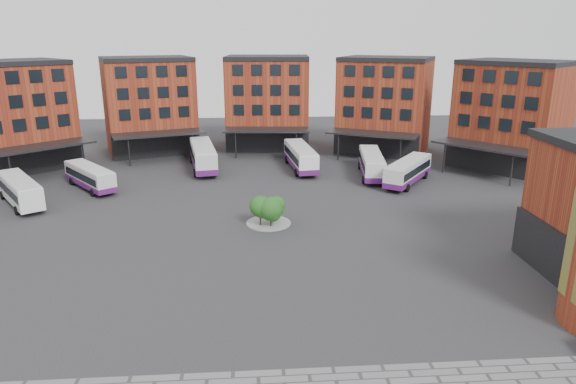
{
  "coord_description": "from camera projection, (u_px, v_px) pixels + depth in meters",
  "views": [
    {
      "loc": [
        0.52,
        -35.34,
        17.84
      ],
      "look_at": [
        3.74,
        9.48,
        4.0
      ],
      "focal_mm": 32.0,
      "sensor_mm": 36.0,
      "label": 1
    }
  ],
  "objects": [
    {
      "name": "ground",
      "position": [
        248.0,
        280.0,
        38.9
      ],
      "size": [
        160.0,
        160.0,
        0.0
      ],
      "primitive_type": "plane",
      "color": "#28282B",
      "rests_on": "ground"
    },
    {
      "name": "main_building",
      "position": [
        214.0,
        112.0,
        72.91
      ],
      "size": [
        94.14,
        42.48,
        14.6
      ],
      "color": "maroon",
      "rests_on": "ground"
    },
    {
      "name": "tree_island",
      "position": [
        269.0,
        209.0,
        49.5
      ],
      "size": [
        4.4,
        4.4,
        3.06
      ],
      "color": "gray",
      "rests_on": "ground"
    },
    {
      "name": "bus_a",
      "position": [
        19.0,
        189.0,
        55.61
      ],
      "size": [
        8.05,
        10.04,
        2.99
      ],
      "rotation": [
        0.0,
        0.0,
        0.61
      ],
      "color": "white",
      "rests_on": "ground"
    },
    {
      "name": "bus_b",
      "position": [
        90.0,
        177.0,
        61.43
      ],
      "size": [
        7.99,
        9.27,
        2.81
      ],
      "rotation": [
        0.0,
        0.0,
        0.67
      ],
      "color": "silver",
      "rests_on": "ground"
    },
    {
      "name": "bus_c",
      "position": [
        203.0,
        156.0,
        70.34
      ],
      "size": [
        4.84,
        12.65,
        3.48
      ],
      "rotation": [
        0.0,
        0.0,
        0.17
      ],
      "color": "silver",
      "rests_on": "ground"
    },
    {
      "name": "bus_d",
      "position": [
        300.0,
        157.0,
        70.39
      ],
      "size": [
        3.83,
        11.69,
        3.23
      ],
      "rotation": [
        0.0,
        0.0,
        0.11
      ],
      "color": "white",
      "rests_on": "ground"
    },
    {
      "name": "bus_e",
      "position": [
        371.0,
        164.0,
        66.87
      ],
      "size": [
        3.98,
        11.27,
        3.11
      ],
      "rotation": [
        0.0,
        0.0,
        -0.13
      ],
      "color": "silver",
      "rests_on": "ground"
    },
    {
      "name": "bus_f",
      "position": [
        408.0,
        171.0,
        63.58
      ],
      "size": [
        8.29,
        10.04,
        3.0
      ],
      "rotation": [
        0.0,
        0.0,
        -0.63
      ],
      "color": "silver",
      "rests_on": "ground"
    }
  ]
}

